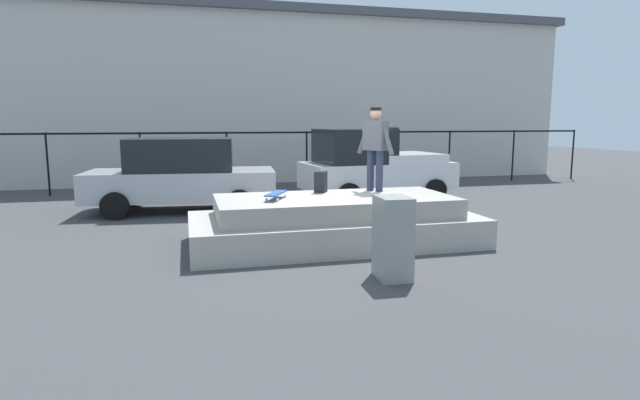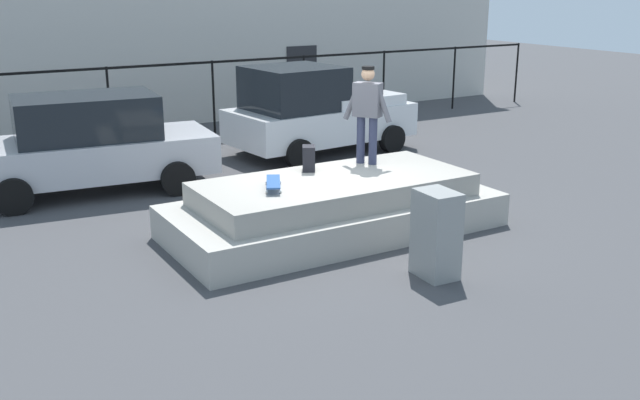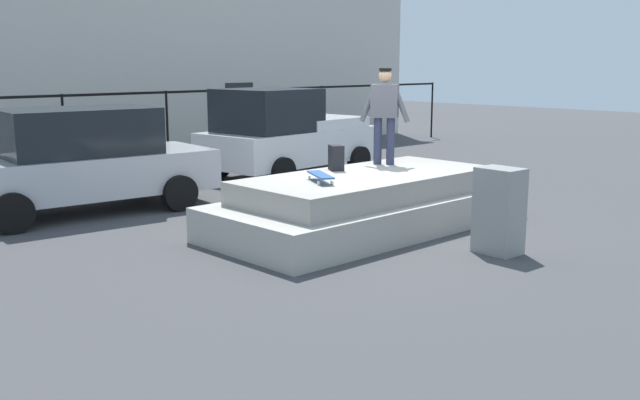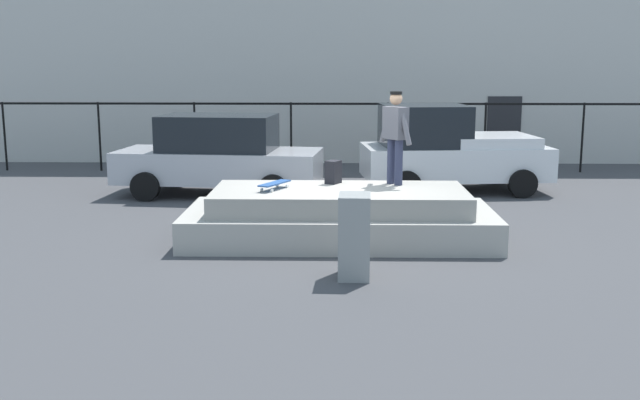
{
  "view_description": "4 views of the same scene",
  "coord_description": "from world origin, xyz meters",
  "px_view_note": "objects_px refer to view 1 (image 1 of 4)",
  "views": [
    {
      "loc": [
        -2.64,
        -9.13,
        2.25
      ],
      "look_at": [
        -0.11,
        0.59,
        0.71
      ],
      "focal_mm": 29.02,
      "sensor_mm": 36.0,
      "label": 1
    },
    {
      "loc": [
        -5.85,
        -9.55,
        3.83
      ],
      "look_at": [
        0.04,
        0.38,
        0.37
      ],
      "focal_mm": 41.07,
      "sensor_mm": 36.0,
      "label": 2
    },
    {
      "loc": [
        -8.27,
        -7.76,
        2.61
      ],
      "look_at": [
        -0.32,
        0.64,
        0.39
      ],
      "focal_mm": 40.41,
      "sensor_mm": 36.0,
      "label": 3
    },
    {
      "loc": [
        -0.08,
        -12.67,
        3.02
      ],
      "look_at": [
        -0.38,
        0.78,
        0.52
      ],
      "focal_mm": 41.98,
      "sensor_mm": 36.0,
      "label": 4
    }
  ],
  "objects_px": {
    "skateboard": "(276,194)",
    "utility_box": "(393,238)",
    "skateboarder": "(375,143)",
    "car_white_pickup_mid": "(372,166)",
    "car_silver_sedan_near": "(182,175)",
    "backpack": "(321,182)"
  },
  "relations": [
    {
      "from": "skateboarder",
      "to": "car_white_pickup_mid",
      "type": "bearing_deg",
      "value": 70.27
    },
    {
      "from": "car_white_pickup_mid",
      "to": "utility_box",
      "type": "xyz_separation_m",
      "value": [
        -2.36,
        -7.23,
        -0.39
      ]
    },
    {
      "from": "skateboard",
      "to": "utility_box",
      "type": "relative_size",
      "value": 0.65
    },
    {
      "from": "skateboarder",
      "to": "skateboard",
      "type": "xyz_separation_m",
      "value": [
        -2.07,
        -0.6,
        -0.84
      ]
    },
    {
      "from": "backpack",
      "to": "skateboard",
      "type": "bearing_deg",
      "value": -26.78
    },
    {
      "from": "skateboard",
      "to": "backpack",
      "type": "xyz_separation_m",
      "value": [
        0.99,
        0.67,
        0.1
      ]
    },
    {
      "from": "skateboarder",
      "to": "car_white_pickup_mid",
      "type": "distance_m",
      "value": 4.78
    },
    {
      "from": "backpack",
      "to": "car_white_pickup_mid",
      "type": "bearing_deg",
      "value": 177.52
    },
    {
      "from": "skateboarder",
      "to": "skateboard",
      "type": "relative_size",
      "value": 2.1
    },
    {
      "from": "skateboard",
      "to": "car_white_pickup_mid",
      "type": "relative_size",
      "value": 0.18
    },
    {
      "from": "car_silver_sedan_near",
      "to": "backpack",
      "type": "bearing_deg",
      "value": -54.84
    },
    {
      "from": "car_white_pickup_mid",
      "to": "utility_box",
      "type": "relative_size",
      "value": 3.7
    },
    {
      "from": "car_white_pickup_mid",
      "to": "utility_box",
      "type": "bearing_deg",
      "value": -108.06
    },
    {
      "from": "skateboard",
      "to": "car_silver_sedan_near",
      "type": "bearing_deg",
      "value": 110.36
    },
    {
      "from": "skateboarder",
      "to": "car_white_pickup_mid",
      "type": "height_order",
      "value": "skateboarder"
    },
    {
      "from": "car_white_pickup_mid",
      "to": "car_silver_sedan_near",
      "type": "bearing_deg",
      "value": -173.13
    },
    {
      "from": "skateboarder",
      "to": "car_silver_sedan_near",
      "type": "relative_size",
      "value": 0.34
    },
    {
      "from": "skateboard",
      "to": "car_white_pickup_mid",
      "type": "bearing_deg",
      "value": 53.96
    },
    {
      "from": "skateboard",
      "to": "utility_box",
      "type": "distance_m",
      "value": 2.59
    },
    {
      "from": "skateboard",
      "to": "car_silver_sedan_near",
      "type": "height_order",
      "value": "car_silver_sedan_near"
    },
    {
      "from": "car_silver_sedan_near",
      "to": "skateboarder",
      "type": "bearing_deg",
      "value": -45.67
    },
    {
      "from": "car_silver_sedan_near",
      "to": "skateboard",
      "type": "bearing_deg",
      "value": -69.64
    }
  ]
}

